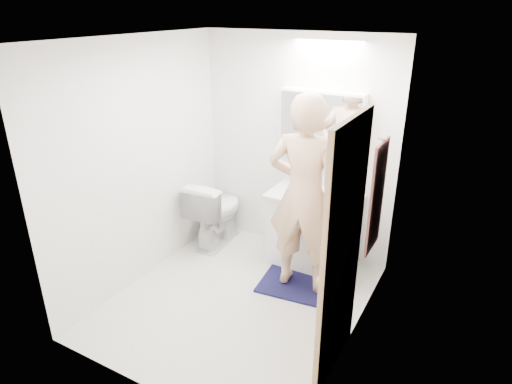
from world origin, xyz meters
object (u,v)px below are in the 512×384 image
Objects in this scene: toilet at (216,211)px; soap_bottle_b at (308,179)px; vanity_cabinet at (313,231)px; person at (304,195)px; soap_bottle_a at (297,175)px; toothbrush_cup at (337,189)px; medicine_cabinet at (321,125)px.

soap_bottle_b reaches higher than toilet.
person is (0.07, -0.48, 0.62)m from vanity_cabinet.
soap_bottle_a is (-0.28, 0.15, 0.54)m from vanity_cabinet.
soap_bottle_b is (-0.16, 0.18, 0.51)m from vanity_cabinet.
vanity_cabinet is at bearing -137.56° from toothbrush_cup.
toilet is at bearing -163.52° from soap_bottle_a.
vanity_cabinet is 1.18m from toilet.
toothbrush_cup reaches higher than toilet.
toilet is at bearing -22.39° from person.
soap_bottle_a is (0.90, 0.27, 0.52)m from toilet.
toothbrush_cup is at bearing 42.44° from vanity_cabinet.
medicine_cabinet is 9.53× the size of toothbrush_cup.
medicine_cabinet is 0.46× the size of person.
soap_bottle_a is at bearing -164.91° from medicine_cabinet.
toothbrush_cup is (0.17, 0.16, 0.47)m from vanity_cabinet.
medicine_cabinet is 0.61m from soap_bottle_b.
medicine_cabinet reaches higher than soap_bottle_a.
vanity_cabinet is 1.02× the size of medicine_cabinet.
soap_bottle_b reaches higher than toothbrush_cup.
medicine_cabinet reaches higher than vanity_cabinet.
person is 11.76× the size of soap_bottle_b.
medicine_cabinet reaches higher than soap_bottle_b.
vanity_cabinet is at bearing -48.32° from soap_bottle_b.
toilet is at bearing -163.80° from medicine_cabinet.
person reaches higher than soap_bottle_a.
toilet is at bearing -174.41° from vanity_cabinet.
soap_bottle_a reaches higher than toothbrush_cup.
soap_bottle_b is at bearing -76.58° from person.
vanity_cabinet is at bearing -178.04° from toilet.
soap_bottle_a is at bearing -178.74° from toothbrush_cup.
person reaches higher than vanity_cabinet.
soap_bottle_a reaches higher than soap_bottle_b.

